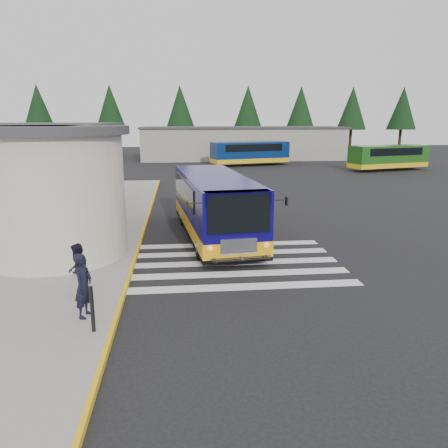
{
  "coord_description": "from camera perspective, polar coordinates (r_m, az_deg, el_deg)",
  "views": [
    {
      "loc": [
        -2.29,
        -16.06,
        5.19
      ],
      "look_at": [
        -0.71,
        -0.5,
        1.42
      ],
      "focal_mm": 35.0,
      "sensor_mm": 36.0,
      "label": 1
    }
  ],
  "objects": [
    {
      "name": "pedestrian_b",
      "position": [
        13.37,
        -18.56,
        -5.73
      ],
      "size": [
        0.61,
        0.78,
        1.57
      ],
      "primitive_type": "imported",
      "rotation": [
        0.0,
        0.0,
        -1.59
      ],
      "color": "black",
      "rests_on": "sidewalk"
    },
    {
      "name": "crosswalk",
      "position": [
        16.22,
        0.85,
        -5.08
      ],
      "size": [
        8.0,
        5.35,
        0.01
      ],
      "color": "silver",
      "rests_on": "ground"
    },
    {
      "name": "bollard",
      "position": [
        11.17,
        -16.83,
        -10.6
      ],
      "size": [
        0.1,
        0.1,
        1.17
      ],
      "primitive_type": "cylinder",
      "color": "black",
      "rests_on": "sidewalk"
    },
    {
      "name": "station_building",
      "position": [
        24.65,
        -26.22,
        6.07
      ],
      "size": [
        12.7,
        18.7,
        4.8
      ],
      "color": "beige",
      "rests_on": "ground"
    },
    {
      "name": "sidewalk",
      "position": [
        21.76,
        -23.58,
        -1.19
      ],
      "size": [
        10.0,
        34.0,
        0.15
      ],
      "primitive_type": "cube",
      "color": "gray",
      "rests_on": "ground"
    },
    {
      "name": "curb_strip",
      "position": [
        20.78,
        -10.48,
        -0.91
      ],
      "size": [
        0.12,
        34.0,
        0.16
      ],
      "primitive_type": "cube",
      "color": "yellow",
      "rests_on": "ground"
    },
    {
      "name": "pedestrian_a",
      "position": [
        11.94,
        -17.91,
        -7.64
      ],
      "size": [
        0.55,
        0.71,
        1.72
      ],
      "primitive_type": "imported",
      "rotation": [
        0.0,
        0.0,
        1.32
      ],
      "color": "black",
      "rests_on": "sidewalk"
    },
    {
      "name": "transit_bus",
      "position": [
        19.44,
        -1.22,
        2.09
      ],
      "size": [
        4.0,
        10.05,
        2.78
      ],
      "rotation": [
        0.0,
        0.0,
        0.1
      ],
      "color": "#0D0756",
      "rests_on": "ground"
    },
    {
      "name": "tree_line",
      "position": [
        66.64,
        1.64,
        14.92
      ],
      "size": [
        58.4,
        4.4,
        10.0
      ],
      "color": "black",
      "rests_on": "ground"
    },
    {
      "name": "far_bus_b",
      "position": [
        48.59,
        20.67,
        8.26
      ],
      "size": [
        8.82,
        4.52,
        2.19
      ],
      "rotation": [
        0.0,
        0.0,
        1.84
      ],
      "color": "#1B4F15",
      "rests_on": "ground"
    },
    {
      "name": "ground",
      "position": [
        17.04,
        2.21,
        -4.19
      ],
      "size": [
        140.0,
        140.0,
        0.0
      ],
      "primitive_type": "plane",
      "color": "black",
      "rests_on": "ground"
    },
    {
      "name": "depot_building",
      "position": [
        58.73,
        2.36,
        10.54
      ],
      "size": [
        26.4,
        8.4,
        4.2
      ],
      "color": "gray",
      "rests_on": "ground"
    },
    {
      "name": "far_bus_a",
      "position": [
        50.47,
        3.4,
        9.33
      ],
      "size": [
        9.21,
        4.66,
        2.29
      ],
      "rotation": [
        0.0,
        0.0,
        1.83
      ],
      "color": "#071F52",
      "rests_on": "ground"
    }
  ]
}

